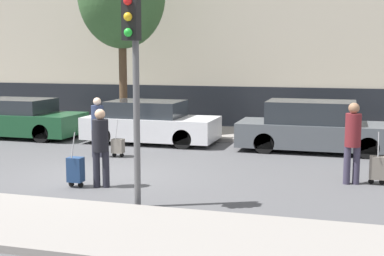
# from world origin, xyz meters

# --- Properties ---
(ground_plane) EXTENTS (80.00, 80.00, 0.00)m
(ground_plane) POSITION_xyz_m (0.00, 0.00, 0.00)
(ground_plane) COLOR #4C4C4F
(sidewalk_near) EXTENTS (28.00, 2.50, 0.12)m
(sidewalk_near) POSITION_xyz_m (0.00, -3.75, 0.06)
(sidewalk_near) COLOR gray
(sidewalk_near) RESTS_ON ground_plane
(sidewalk_far) EXTENTS (28.00, 3.00, 0.12)m
(sidewalk_far) POSITION_xyz_m (0.00, 7.00, 0.06)
(sidewalk_far) COLOR gray
(sidewalk_far) RESTS_ON ground_plane
(parked_car_0) EXTENTS (4.15, 1.90, 1.32)m
(parked_car_0) POSITION_xyz_m (-5.33, 4.62, 0.63)
(parked_car_0) COLOR #194728
(parked_car_0) RESTS_ON ground_plane
(parked_car_1) EXTENTS (4.23, 1.84, 1.35)m
(parked_car_1) POSITION_xyz_m (-0.63, 4.73, 0.64)
(parked_car_1) COLOR silver
(parked_car_1) RESTS_ON ground_plane
(parked_car_2) EXTENTS (4.58, 1.80, 1.48)m
(parked_car_2) POSITION_xyz_m (4.57, 4.67, 0.69)
(parked_car_2) COLOR #4C5156
(parked_car_2) RESTS_ON ground_plane
(pedestrian_left) EXTENTS (0.34, 0.34, 1.66)m
(pedestrian_left) POSITION_xyz_m (-1.13, 2.02, 0.94)
(pedestrian_left) COLOR #23232D
(pedestrian_left) RESTS_ON ground_plane
(trolley_left) EXTENTS (0.34, 0.29, 1.05)m
(trolley_left) POSITION_xyz_m (-0.60, 2.17, 0.31)
(trolley_left) COLOR slate
(trolley_left) RESTS_ON ground_plane
(pedestrian_center) EXTENTS (0.34, 0.34, 1.68)m
(pedestrian_center) POSITION_xyz_m (0.47, -1.08, 0.96)
(pedestrian_center) COLOR #23232D
(pedestrian_center) RESTS_ON ground_plane
(trolley_center) EXTENTS (0.34, 0.29, 1.19)m
(trolley_center) POSITION_xyz_m (-0.06, -1.22, 0.38)
(trolley_center) COLOR navy
(trolley_center) RESTS_ON ground_plane
(pedestrian_right) EXTENTS (0.34, 0.34, 1.79)m
(pedestrian_right) POSITION_xyz_m (5.60, 0.73, 1.02)
(pedestrian_right) COLOR #383347
(pedestrian_right) RESTS_ON ground_plane
(trolley_right) EXTENTS (0.34, 0.29, 1.16)m
(trolley_right) POSITION_xyz_m (6.13, 0.85, 0.37)
(trolley_right) COLOR slate
(trolley_right) RESTS_ON ground_plane
(traffic_light) EXTENTS (0.28, 0.47, 3.86)m
(traffic_light) POSITION_xyz_m (1.78, -2.36, 2.75)
(traffic_light) COLOR #515154
(traffic_light) RESTS_ON ground_plane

